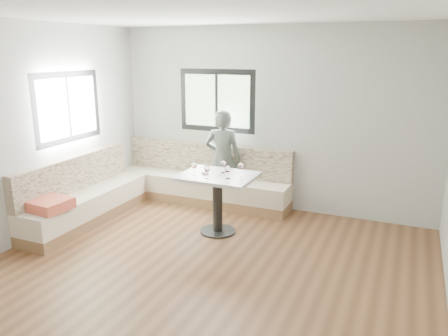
{
  "coord_description": "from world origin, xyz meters",
  "views": [
    {
      "loc": [
        1.99,
        -3.89,
        2.42
      ],
      "look_at": [
        -0.27,
        1.32,
        0.89
      ],
      "focal_mm": 35.0,
      "sensor_mm": 36.0,
      "label": 1
    }
  ],
  "objects": [
    {
      "name": "room",
      "position": [
        -0.08,
        0.08,
        1.41
      ],
      "size": [
        5.01,
        5.01,
        2.81
      ],
      "color": "brown",
      "rests_on": "ground"
    },
    {
      "name": "banquette",
      "position": [
        -1.59,
        1.61,
        0.33
      ],
      "size": [
        2.9,
        2.8,
        0.95
      ],
      "color": "#8A6443",
      "rests_on": "ground"
    },
    {
      "name": "table",
      "position": [
        -0.32,
        1.22,
        0.61
      ],
      "size": [
        1.01,
        0.79,
        0.82
      ],
      "rotation": [
        0.0,
        0.0,
        -0.01
      ],
      "color": "black",
      "rests_on": "ground"
    },
    {
      "name": "person",
      "position": [
        -0.66,
        2.19,
        0.78
      ],
      "size": [
        0.63,
        0.48,
        1.57
      ],
      "primitive_type": "imported",
      "rotation": [
        0.0,
        0.0,
        3.34
      ],
      "color": "#4D564F",
      "rests_on": "ground"
    },
    {
      "name": "olive_ramekin",
      "position": [
        -0.49,
        1.2,
        0.84
      ],
      "size": [
        0.1,
        0.1,
        0.04
      ],
      "color": "white",
      "rests_on": "table"
    },
    {
      "name": "wine_glass_a",
      "position": [
        -0.61,
        1.1,
        0.94
      ],
      "size": [
        0.08,
        0.08,
        0.18
      ],
      "color": "white",
      "rests_on": "table"
    },
    {
      "name": "wine_glass_b",
      "position": [
        -0.38,
        1.02,
        0.94
      ],
      "size": [
        0.08,
        0.08,
        0.18
      ],
      "color": "white",
      "rests_on": "table"
    },
    {
      "name": "wine_glass_c",
      "position": [
        -0.12,
        1.1,
        0.94
      ],
      "size": [
        0.08,
        0.08,
        0.18
      ],
      "color": "white",
      "rests_on": "table"
    },
    {
      "name": "wine_glass_d",
      "position": [
        -0.29,
        1.34,
        0.94
      ],
      "size": [
        0.08,
        0.08,
        0.18
      ],
      "color": "white",
      "rests_on": "table"
    },
    {
      "name": "wine_glass_e",
      "position": [
        -0.03,
        1.32,
        0.94
      ],
      "size": [
        0.08,
        0.08,
        0.18
      ],
      "color": "white",
      "rests_on": "table"
    }
  ]
}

